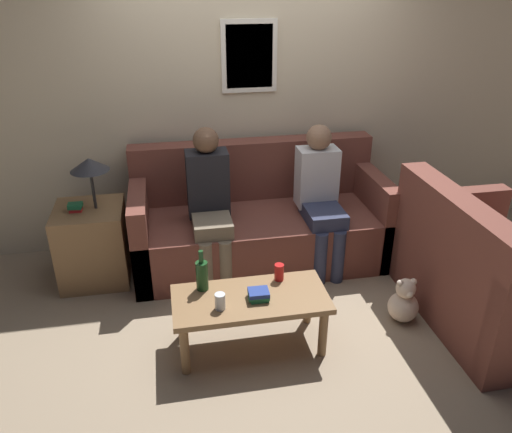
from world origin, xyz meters
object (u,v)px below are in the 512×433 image
Objects in this scene: person_left at (210,200)px; teddy_bear at (404,302)px; coffee_table at (250,304)px; drinking_glass at (220,301)px; couch_main at (259,223)px; couch_side at (485,278)px; wine_bottle at (202,275)px; person_right at (320,193)px.

teddy_bear is at bearing -34.82° from person_left.
person_left reaches higher than coffee_table.
coffee_table is 9.40× the size of drinking_glass.
couch_side is at bearing -39.25° from couch_main.
couch_side is at bearing -27.51° from person_left.
couch_side is 2.17m from person_left.
wine_bottle is 0.84× the size of teddy_bear.
drinking_glass reaches higher than coffee_table.
couch_main is 1.22m from coffee_table.
couch_main is 0.62m from person_right.
person_left is at bearing 145.18° from teddy_bear.
person_left is 1.70m from teddy_bear.
wine_bottle is at bearing -142.17° from person_right.
couch_main is 1.38m from drinking_glass.
person_right is (-0.96, 0.99, 0.33)m from couch_side.
person_left is at bearing 80.10° from wine_bottle.
teddy_bear is at bearing -3.21° from wine_bottle.
teddy_bear is (1.47, -0.08, -0.37)m from wine_bottle.
couch_side is at bearing -45.78° from person_right.
coffee_table is at bearing -26.65° from wine_bottle.
drinking_glass is (0.09, -0.24, -0.06)m from wine_bottle.
person_left is at bearing 87.06° from drinking_glass.
couch_side reaches higher than teddy_bear.
couch_main is at bearing 128.06° from teddy_bear.
couch_side is 1.36× the size of coffee_table.
person_left reaches higher than wine_bottle.
person_right is at bearing 0.16° from person_left.
couch_side is (1.45, -1.19, 0.00)m from couch_main.
person_right is (0.93, 0.00, -0.02)m from person_left.
person_left is 1.03× the size of person_right.
person_left reaches higher than person_right.
person_left reaches higher than teddy_bear.
person_left is (-0.45, -0.20, 0.35)m from couch_main.
person_right is (0.99, 1.08, 0.21)m from drinking_glass.
wine_bottle is (-0.30, 0.15, 0.17)m from coffee_table.
couch_main is 0.60m from person_left.
wine_bottle is 1.51m from teddy_bear.
wine_bottle is 0.27m from drinking_glass.
couch_side is 1.15× the size of person_right.
couch_main is 2.10× the size of coffee_table.
couch_main is at bearing 23.93° from person_left.
coffee_table is at bearing 23.25° from drinking_glass.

